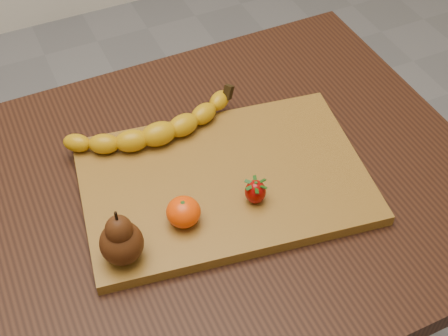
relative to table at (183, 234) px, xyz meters
name	(u,v)px	position (x,y,z in m)	size (l,w,h in m)	color
table	(183,234)	(0.00, 0.00, 0.00)	(1.00, 0.70, 0.76)	black
cutting_board	(224,181)	(0.07, -0.01, 0.11)	(0.45, 0.30, 0.02)	brown
banana	(159,134)	(0.01, 0.11, 0.14)	(0.26, 0.07, 0.04)	#C08D09
pear	(120,236)	(-0.12, -0.08, 0.17)	(0.06, 0.06, 0.10)	#44200B
mandarin	(183,212)	(-0.02, -0.06, 0.14)	(0.05, 0.05, 0.04)	#F34102
strawberry	(255,191)	(0.10, -0.07, 0.14)	(0.03, 0.03, 0.04)	#8F0603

